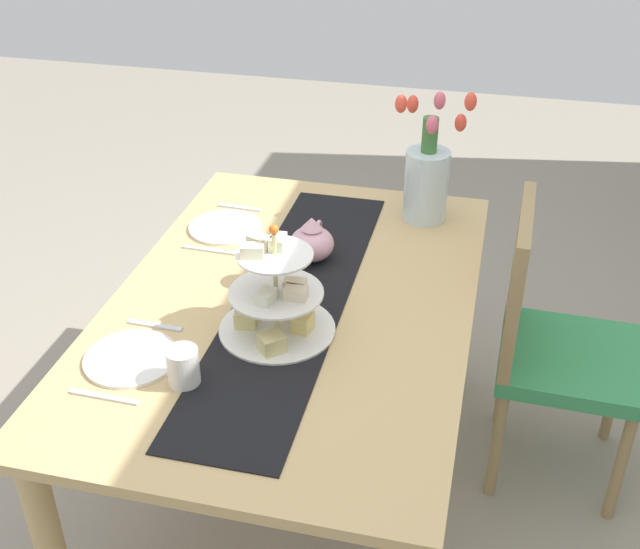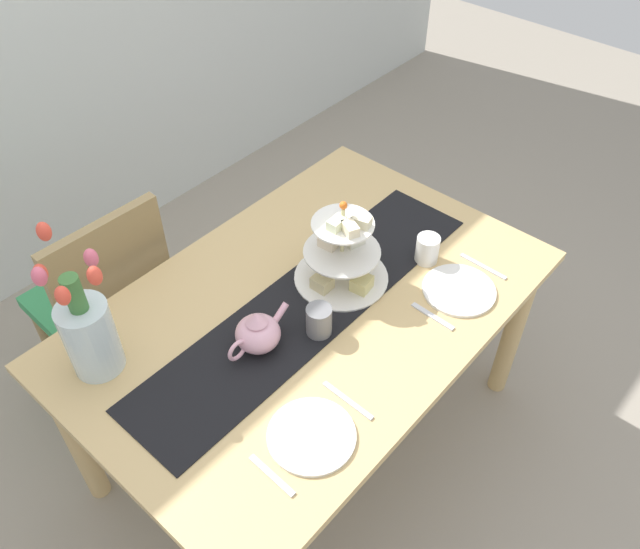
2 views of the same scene
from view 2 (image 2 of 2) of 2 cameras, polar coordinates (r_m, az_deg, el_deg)
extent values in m
plane|color=gray|center=(2.57, -0.74, -13.81)|extent=(8.00, 8.00, 0.00)
cube|color=tan|center=(2.00, -0.93, -2.95)|extent=(1.48, 0.97, 0.03)
cylinder|color=tan|center=(2.53, 16.68, -4.61)|extent=(0.07, 0.07, 0.70)
cylinder|color=tan|center=(2.29, -20.71, -13.22)|extent=(0.07, 0.07, 0.70)
cylinder|color=tan|center=(2.81, 1.98, 3.68)|extent=(0.07, 0.07, 0.70)
cylinder|color=#9C8254|center=(2.86, -16.87, -1.68)|extent=(0.04, 0.04, 0.41)
cylinder|color=#9C8254|center=(2.78, -22.87, -5.52)|extent=(0.04, 0.04, 0.41)
cylinder|color=#9C8254|center=(2.64, -12.47, -5.55)|extent=(0.04, 0.04, 0.41)
cylinder|color=#9C8254|center=(2.55, -18.89, -9.91)|extent=(0.04, 0.04, 0.41)
cube|color=#389356|center=(2.54, -18.92, -2.18)|extent=(0.43, 0.43, 0.05)
cube|color=#9C8254|center=(2.24, -17.77, -0.20)|extent=(0.42, 0.05, 0.45)
cube|color=black|center=(1.98, -0.90, -2.64)|extent=(1.29, 0.29, 0.00)
cylinder|color=beige|center=(1.97, 1.96, 2.63)|extent=(0.01, 0.01, 0.28)
cylinder|color=white|center=(2.06, 1.87, -0.22)|extent=(0.30, 0.30, 0.01)
cylinder|color=white|center=(1.99, 1.95, 2.04)|extent=(0.24, 0.24, 0.01)
cylinder|color=white|center=(1.91, 2.02, 4.48)|extent=(0.19, 0.19, 0.01)
cube|color=#DCCC86|center=(2.11, 3.25, 1.83)|extent=(0.08, 0.08, 0.05)
cube|color=#EED47D|center=(2.07, 0.38, 1.07)|extent=(0.06, 0.05, 0.05)
cube|color=beige|center=(2.01, 0.20, -0.73)|extent=(0.05, 0.06, 0.04)
cube|color=#DED184|center=(2.01, 3.69, -0.78)|extent=(0.07, 0.06, 0.04)
cube|color=silver|center=(2.00, 3.10, 3.04)|extent=(0.06, 0.05, 0.03)
cube|color=beige|center=(2.01, 1.05, 3.42)|extent=(0.04, 0.06, 0.03)
cube|color=beige|center=(1.99, 0.70, 2.82)|extent=(0.04, 0.06, 0.03)
cube|color=beige|center=(1.89, 1.44, 4.52)|extent=(0.06, 0.04, 0.03)
cube|color=beige|center=(1.87, 2.68, 4.06)|extent=(0.06, 0.07, 0.03)
cube|color=beige|center=(1.90, 3.67, 4.69)|extent=(0.05, 0.06, 0.03)
sphere|color=orange|center=(1.87, 2.08, 6.11)|extent=(0.02, 0.02, 0.02)
ellipsoid|color=#E5A8BC|center=(1.85, -5.49, -5.21)|extent=(0.13, 0.13, 0.10)
cone|color=#E5A8BC|center=(1.79, -5.63, -3.80)|extent=(0.06, 0.06, 0.04)
cylinder|color=#E5A8BC|center=(1.88, -3.56, -3.46)|extent=(0.07, 0.02, 0.06)
torus|color=#E5A8BC|center=(1.81, -7.29, -6.64)|extent=(0.07, 0.01, 0.07)
cylinder|color=silver|center=(1.85, -19.53, -5.27)|extent=(0.14, 0.14, 0.23)
cylinder|color=#3D7538|center=(1.74, -20.80, -1.70)|extent=(0.05, 0.05, 0.12)
ellipsoid|color=#E5607A|center=(1.72, -19.51, 1.38)|extent=(0.04, 0.04, 0.06)
ellipsoid|color=#EF4C38|center=(1.74, -23.13, 3.50)|extent=(0.04, 0.04, 0.06)
ellipsoid|color=#EF4C38|center=(1.77, -23.39, 0.12)|extent=(0.04, 0.04, 0.06)
ellipsoid|color=#E5607A|center=(1.67, -23.48, -0.17)|extent=(0.04, 0.04, 0.06)
ellipsoid|color=#EF4C38|center=(1.63, -21.71, -1.75)|extent=(0.04, 0.04, 0.06)
ellipsoid|color=#EF4C38|center=(1.61, -19.22, -0.10)|extent=(0.04, 0.04, 0.06)
cylinder|color=white|center=(1.70, -0.75, -14.00)|extent=(0.23, 0.23, 0.01)
cube|color=silver|center=(1.65, -4.27, -17.22)|extent=(0.02, 0.15, 0.01)
cube|color=silver|center=(1.76, 2.45, -11.01)|extent=(0.02, 0.17, 0.01)
cylinder|color=white|center=(2.07, 12.13, -1.34)|extent=(0.23, 0.23, 0.01)
cube|color=silver|center=(1.98, 9.89, -3.65)|extent=(0.02, 0.15, 0.01)
cube|color=silver|center=(2.17, 14.16, 0.69)|extent=(0.02, 0.17, 0.01)
cylinder|color=slate|center=(1.87, -0.09, -4.07)|extent=(0.08, 0.08, 0.09)
cylinder|color=white|center=(2.13, 9.43, 2.22)|extent=(0.08, 0.08, 0.09)
camera|label=1|loc=(3.09, 17.81, 38.06)|focal=44.68mm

